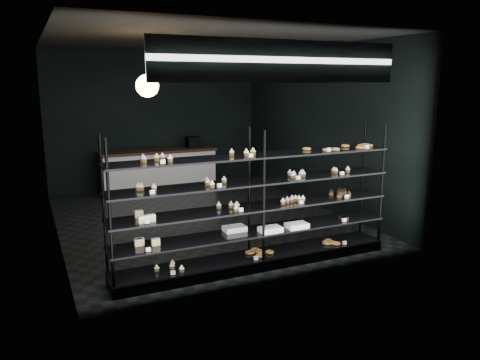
{
  "coord_description": "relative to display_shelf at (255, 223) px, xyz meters",
  "views": [
    {
      "loc": [
        -2.86,
        -7.91,
        2.52
      ],
      "look_at": [
        -0.08,
        -1.9,
        1.11
      ],
      "focal_mm": 35.0,
      "sensor_mm": 36.0,
      "label": 1
    }
  ],
  "objects": [
    {
      "name": "room",
      "position": [
        0.12,
        2.45,
        0.97
      ],
      "size": [
        5.01,
        6.01,
        3.2
      ],
      "color": "black",
      "rests_on": "ground"
    },
    {
      "name": "display_shelf",
      "position": [
        0.0,
        0.0,
        0.0
      ],
      "size": [
        4.0,
        0.5,
        1.91
      ],
      "color": "black",
      "rests_on": "room"
    },
    {
      "name": "signage",
      "position": [
        0.12,
        -0.48,
        2.12
      ],
      "size": [
        3.3,
        0.05,
        0.5
      ],
      "color": "#0F0B39",
      "rests_on": "room"
    },
    {
      "name": "pendant_lamp",
      "position": [
        -1.06,
        1.38,
        1.82
      ],
      "size": [
        0.33,
        0.33,
        0.89
      ],
      "color": "black",
      "rests_on": "room"
    },
    {
      "name": "service_counter",
      "position": [
        0.02,
        4.95,
        -0.13
      ],
      "size": [
        2.68,
        0.65,
        1.23
      ],
      "color": "silver",
      "rests_on": "room"
    }
  ]
}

